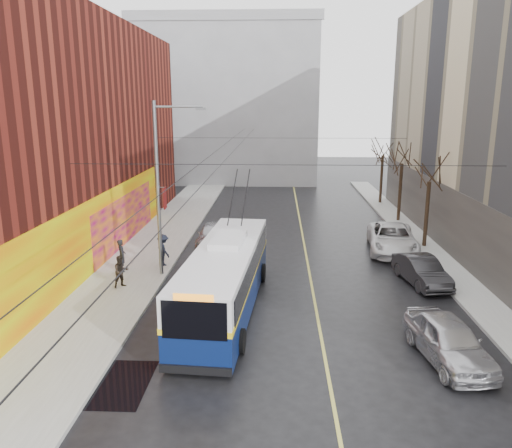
{
  "coord_description": "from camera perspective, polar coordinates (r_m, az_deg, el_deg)",
  "views": [
    {
      "loc": [
        -0.27,
        -14.58,
        8.9
      ],
      "look_at": [
        -1.36,
        10.5,
        2.77
      ],
      "focal_mm": 35.0,
      "sensor_mm": 36.0,
      "label": 1
    }
  ],
  "objects": [
    {
      "name": "ground",
      "position": [
        17.08,
        3.17,
        -17.71
      ],
      "size": [
        140.0,
        140.0,
        0.0
      ],
      "primitive_type": "plane",
      "color": "black",
      "rests_on": "ground"
    },
    {
      "name": "sidewalk_left",
      "position": [
        29.05,
        -13.11,
        -4.34
      ],
      "size": [
        4.0,
        60.0,
        0.15
      ],
      "primitive_type": "cube",
      "color": "gray",
      "rests_on": "ground"
    },
    {
      "name": "sidewalk_right",
      "position": [
        29.5,
        20.74,
        -4.61
      ],
      "size": [
        2.0,
        60.0,
        0.15
      ],
      "primitive_type": "cube",
      "color": "gray",
      "rests_on": "ground"
    },
    {
      "name": "lane_line",
      "position": [
        29.98,
        5.76,
        -3.62
      ],
      "size": [
        0.12,
        50.0,
        0.01
      ],
      "primitive_type": "cube",
      "color": "#BFB74C",
      "rests_on": "ground"
    },
    {
      "name": "building_left",
      "position": [
        32.67,
        -26.63,
        8.94
      ],
      "size": [
        12.11,
        36.0,
        14.0
      ],
      "color": "#4E150F",
      "rests_on": "ground"
    },
    {
      "name": "building_far",
      "position": [
        59.84,
        -3.1,
        13.81
      ],
      "size": [
        20.5,
        12.1,
        18.0
      ],
      "color": "gray",
      "rests_on": "ground"
    },
    {
      "name": "streetlight_pole",
      "position": [
        25.59,
        -10.84,
        4.36
      ],
      "size": [
        2.65,
        0.6,
        9.0
      ],
      "color": "slate",
      "rests_on": "ground"
    },
    {
      "name": "catenary_wires",
      "position": [
        29.56,
        -1.95,
        8.56
      ],
      "size": [
        18.0,
        60.0,
        0.22
      ],
      "color": "black"
    },
    {
      "name": "tree_near",
      "position": [
        32.19,
        19.3,
        5.95
      ],
      "size": [
        3.2,
        3.2,
        6.4
      ],
      "color": "black",
      "rests_on": "ground"
    },
    {
      "name": "tree_mid",
      "position": [
        38.88,
        16.42,
        7.78
      ],
      "size": [
        3.2,
        3.2,
        6.68
      ],
      "color": "black",
      "rests_on": "ground"
    },
    {
      "name": "tree_far",
      "position": [
        45.69,
        14.34,
        8.58
      ],
      "size": [
        3.2,
        3.2,
        6.57
      ],
      "color": "black",
      "rests_on": "ground"
    },
    {
      "name": "puddle",
      "position": [
        17.62,
        -15.63,
        -17.17
      ],
      "size": [
        2.09,
        3.0,
        0.01
      ],
      "primitive_type": "cube",
      "color": "black",
      "rests_on": "ground"
    },
    {
      "name": "pigeons_flying",
      "position": [
        25.36,
        -1.04,
        10.28
      ],
      "size": [
        4.16,
        2.83,
        2.16
      ],
      "color": "slate"
    },
    {
      "name": "trolleybus",
      "position": [
        21.79,
        -3.54,
        -6.09
      ],
      "size": [
        3.34,
        11.72,
        5.49
      ],
      "rotation": [
        0.0,
        0.0,
        -0.07
      ],
      "color": "#091848",
      "rests_on": "ground"
    },
    {
      "name": "parked_car_a",
      "position": [
        19.21,
        21.14,
        -12.28
      ],
      "size": [
        2.49,
        4.8,
        1.56
      ],
      "primitive_type": "imported",
      "rotation": [
        0.0,
        0.0,
        0.15
      ],
      "color": "#B8B8BD",
      "rests_on": "ground"
    },
    {
      "name": "parked_car_b",
      "position": [
        26.44,
        18.38,
        -5.08
      ],
      "size": [
        2.18,
        4.43,
        1.4
      ],
      "primitive_type": "imported",
      "rotation": [
        0.0,
        0.0,
        0.17
      ],
      "color": "#272629",
      "rests_on": "ground"
    },
    {
      "name": "parked_car_c",
      "position": [
        31.54,
        15.3,
        -1.61
      ],
      "size": [
        3.42,
        6.25,
        1.66
      ],
      "primitive_type": "imported",
      "rotation": [
        0.0,
        0.0,
        -0.11
      ],
      "color": "silver",
      "rests_on": "ground"
    },
    {
      "name": "following_car",
      "position": [
        32.01,
        -5.01,
        -1.15
      ],
      "size": [
        1.88,
        4.27,
        1.43
      ],
      "primitive_type": "imported",
      "rotation": [
        0.0,
        0.0,
        -0.05
      ],
      "color": "#A5A4A9",
      "rests_on": "ground"
    },
    {
      "name": "pedestrian_a",
      "position": [
        27.38,
        -15.1,
        -3.5
      ],
      "size": [
        0.63,
        0.75,
        1.74
      ],
      "primitive_type": "imported",
      "rotation": [
        0.0,
        0.0,
        1.96
      ],
      "color": "black",
      "rests_on": "sidewalk_left"
    },
    {
      "name": "pedestrian_b",
      "position": [
        25.13,
        -15.17,
        -5.26
      ],
      "size": [
        0.96,
        0.95,
        1.57
      ],
      "primitive_type": "imported",
      "rotation": [
        0.0,
        0.0,
        0.7
      ],
      "color": "black",
      "rests_on": "sidewalk_left"
    },
    {
      "name": "pedestrian_c",
      "position": [
        27.9,
        -10.54,
        -2.92
      ],
      "size": [
        1.2,
        1.29,
        1.75
      ],
      "primitive_type": "imported",
      "rotation": [
        0.0,
        0.0,
        2.23
      ],
      "color": "black",
      "rests_on": "sidewalk_left"
    }
  ]
}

